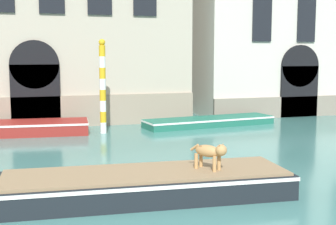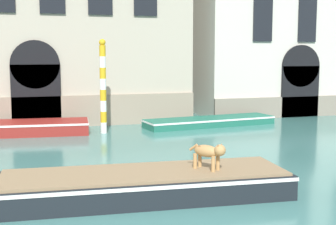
# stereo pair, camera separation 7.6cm
# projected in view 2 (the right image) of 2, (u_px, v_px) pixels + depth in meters

# --- Properties ---
(boat_foreground) EXTENTS (6.68, 2.44, 0.61)m
(boat_foreground) POSITION_uv_depth(u_px,v_px,m) (145.00, 184.00, 10.55)
(boat_foreground) COLOR black
(boat_foreground) RESTS_ON ground_plane
(dog_on_deck) EXTENTS (0.64, 0.83, 0.64)m
(dog_on_deck) POSITION_uv_depth(u_px,v_px,m) (209.00, 152.00, 10.62)
(dog_on_deck) COLOR tan
(dog_on_deck) RESTS_ON boat_foreground
(boat_moored_near_palazzo) EXTENTS (5.26, 2.31, 0.52)m
(boat_moored_near_palazzo) POSITION_uv_depth(u_px,v_px,m) (25.00, 128.00, 18.95)
(boat_moored_near_palazzo) COLOR maroon
(boat_moored_near_palazzo) RESTS_ON ground_plane
(boat_moored_far) EXTENTS (6.24, 2.22, 0.37)m
(boat_moored_far) POSITION_uv_depth(u_px,v_px,m) (210.00, 121.00, 21.22)
(boat_moored_far) COLOR #1E6651
(boat_moored_far) RESTS_ON ground_plane
(mooring_pole_0) EXTENTS (0.27, 0.27, 3.84)m
(mooring_pole_0) POSITION_uv_depth(u_px,v_px,m) (103.00, 86.00, 19.02)
(mooring_pole_0) COLOR white
(mooring_pole_0) RESTS_ON ground_plane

